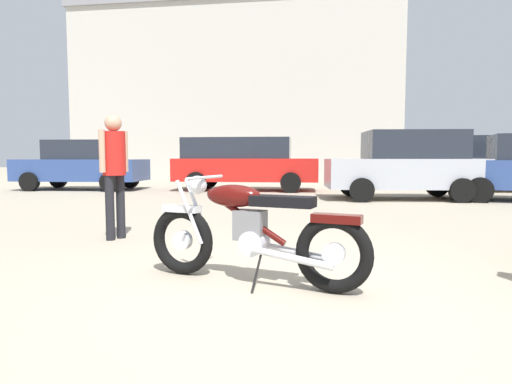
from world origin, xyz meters
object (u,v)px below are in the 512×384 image
object	(u,v)px
vintage_motorcycle	(251,232)
pale_sedan_back	(406,164)
silver_sedan_mid	(505,163)
red_hatchback_near	(243,162)
white_estate_far	(82,165)
bystander	(114,163)

from	to	relation	value
vintage_motorcycle	pale_sedan_back	distance (m)	8.56
vintage_motorcycle	silver_sedan_mid	xyz separation A→B (m)	(6.52, 11.32, 0.47)
silver_sedan_mid	red_hatchback_near	bearing A→B (deg)	-178.93
pale_sedan_back	red_hatchback_near	world-z (taller)	pale_sedan_back
vintage_motorcycle	white_estate_far	distance (m)	12.47
vintage_motorcycle	silver_sedan_mid	bearing A→B (deg)	-104.62
silver_sedan_mid	pale_sedan_back	bearing A→B (deg)	-142.95
bystander	silver_sedan_mid	bearing A→B (deg)	70.94
vintage_motorcycle	bystander	xyz separation A→B (m)	(-2.11, 1.74, 0.57)
bystander	pale_sedan_back	world-z (taller)	pale_sedan_back
pale_sedan_back	white_estate_far	xyz separation A→B (m)	(-10.24, 1.95, -0.08)
silver_sedan_mid	red_hatchback_near	xyz separation A→B (m)	(-8.44, -0.80, 0.02)
pale_sedan_back	red_hatchback_near	size ratio (longest dim) A/B	0.85
pale_sedan_back	silver_sedan_mid	world-z (taller)	same
bystander	red_hatchback_near	bearing A→B (deg)	111.72
red_hatchback_near	pale_sedan_back	bearing A→B (deg)	-29.15
white_estate_far	red_hatchback_near	bearing A→B (deg)	-177.85
white_estate_far	red_hatchback_near	distance (m)	5.52
pale_sedan_back	red_hatchback_near	xyz separation A→B (m)	(-4.75, 2.46, 0.02)
pale_sedan_back	white_estate_far	bearing A→B (deg)	-16.09
vintage_motorcycle	red_hatchback_near	distance (m)	10.70
white_estate_far	red_hatchback_near	size ratio (longest dim) A/B	0.90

